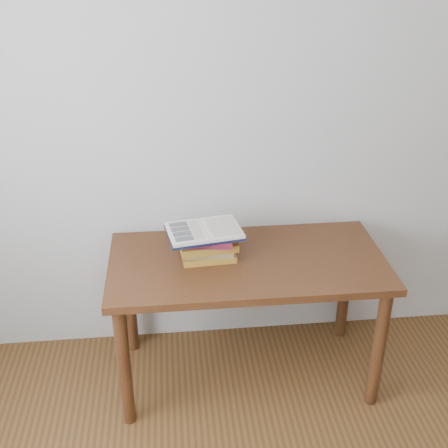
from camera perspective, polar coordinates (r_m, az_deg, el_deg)
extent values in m
cube|color=#B5B2AC|center=(2.73, 1.33, 11.48)|extent=(3.50, 0.04, 2.60)
cube|color=#4E2713|center=(2.64, 2.39, -3.93)|extent=(1.30, 0.65, 0.04)
cylinder|color=#4E2713|center=(2.63, -10.10, -14.07)|extent=(0.06, 0.06, 0.66)
cylinder|color=#4E2713|center=(2.78, 15.42, -12.10)|extent=(0.06, 0.06, 0.66)
cylinder|color=#4E2713|center=(3.04, -9.57, -7.47)|extent=(0.06, 0.06, 0.66)
cylinder|color=#4E2713|center=(3.17, 12.21, -6.13)|extent=(0.06, 0.06, 0.66)
cube|color=#A18A24|center=(2.64, -1.60, -3.13)|extent=(0.26, 0.16, 0.03)
cube|color=olive|center=(2.62, -1.52, -2.49)|extent=(0.22, 0.16, 0.03)
cube|color=#A18A24|center=(2.61, -1.71, -1.91)|extent=(0.28, 0.21, 0.03)
cube|color=maroon|center=(2.58, -1.64, -1.44)|extent=(0.25, 0.19, 0.03)
cube|color=black|center=(2.58, -2.02, -0.88)|extent=(0.37, 0.29, 0.01)
cube|color=beige|center=(2.56, -3.86, -0.87)|extent=(0.20, 0.25, 0.02)
cube|color=beige|center=(2.60, -0.22, -0.41)|extent=(0.20, 0.25, 0.02)
cylinder|color=beige|center=(2.58, -2.03, -0.67)|extent=(0.05, 0.22, 0.01)
cube|color=black|center=(2.62, -4.68, -0.03)|extent=(0.09, 0.05, 0.00)
cube|color=black|center=(2.58, -4.48, -0.50)|extent=(0.09, 0.05, 0.00)
cube|color=black|center=(2.53, -4.26, -1.00)|extent=(0.09, 0.05, 0.00)
cube|color=black|center=(2.49, -4.04, -1.51)|extent=(0.09, 0.05, 0.00)
cube|color=silver|center=(2.57, -2.81, -0.57)|extent=(0.07, 0.19, 0.00)
cube|color=silver|center=(2.59, -0.15, -0.22)|extent=(0.16, 0.21, 0.00)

